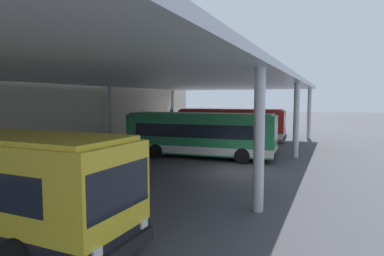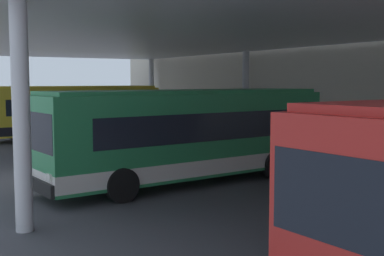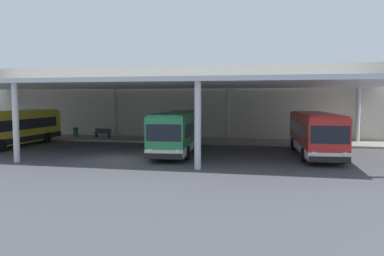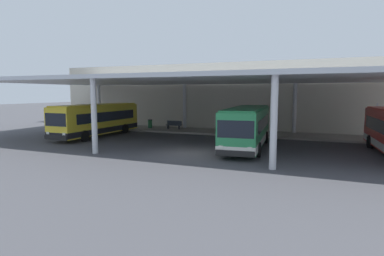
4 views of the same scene
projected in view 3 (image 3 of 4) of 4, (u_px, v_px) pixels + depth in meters
name	position (u px, v px, depth m)	size (l,w,h in m)	color
ground_plane	(118.00, 159.00, 26.15)	(200.00, 200.00, 0.00)	#47474C
platform_kerb	(165.00, 140.00, 37.60)	(42.00, 4.50, 0.18)	gray
station_building_facade	(173.00, 102.00, 40.48)	(48.00, 1.60, 7.70)	beige
canopy_shelter	(144.00, 86.00, 31.10)	(40.00, 17.00, 5.55)	silver
bus_nearest_bay	(15.00, 128.00, 33.02)	(2.83, 10.56, 3.17)	yellow
bus_second_bay	(178.00, 132.00, 28.91)	(3.28, 10.68, 3.17)	#28844C
bus_middle_bay	(315.00, 133.00, 27.62)	(3.14, 10.66, 3.17)	red
bench_waiting	(103.00, 133.00, 39.02)	(1.80, 0.45, 0.92)	#383D47
trash_bin	(76.00, 132.00, 39.61)	(0.52, 0.52, 0.98)	#236638
banner_sign	(301.00, 123.00, 33.95)	(0.70, 0.12, 3.20)	#B2B2B7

